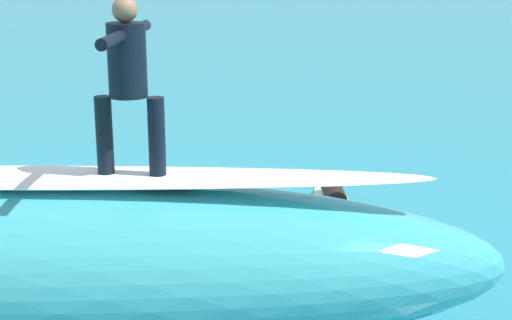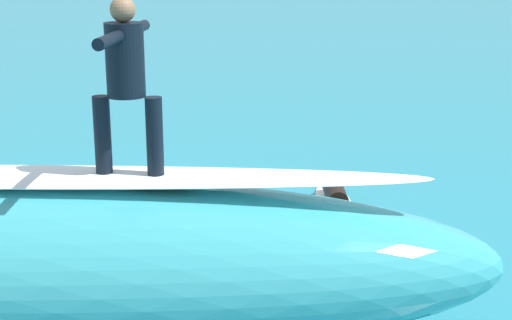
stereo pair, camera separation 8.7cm
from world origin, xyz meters
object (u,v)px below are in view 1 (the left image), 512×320
surfer_paddling (335,197)px  surfer_riding (128,74)px  surfboard_riding (132,178)px  surfboard_paddling (333,205)px

surfer_paddling → surfer_riding: bearing=148.1°
surfboard_riding → surfer_paddling: (-1.13, -4.30, -1.45)m
surfboard_riding → surfer_riding: surfer_riding is taller
surfer_riding → surfboard_paddling: size_ratio=0.66×
surfboard_paddling → surfer_paddling: size_ratio=1.38×
surfboard_riding → surfboard_paddling: 4.84m
surfboard_riding → surfer_paddling: 4.68m
surfer_riding → surfer_paddling: surfer_riding is taller
surfer_riding → surfboard_paddling: (-1.09, -4.43, -2.59)m
surfer_paddling → surfboard_riding: bearing=148.1°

